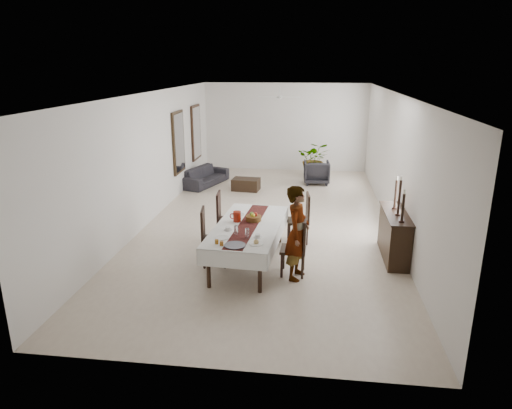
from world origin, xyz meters
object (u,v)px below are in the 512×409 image
object	(u,v)px
sideboard_body	(394,236)
dining_table_top	(248,227)
woman	(297,233)
sofa	(205,176)
red_pitcher	(237,216)

from	to	relation	value
sideboard_body	dining_table_top	bearing A→B (deg)	-168.00
woman	sofa	bearing A→B (deg)	38.86
dining_table_top	red_pitcher	bearing A→B (deg)	149.04
woman	sofa	size ratio (longest dim) A/B	0.91
red_pitcher	sideboard_body	bearing A→B (deg)	7.99
dining_table_top	sofa	bearing A→B (deg)	115.12
sofa	sideboard_body	bearing A→B (deg)	-117.23
red_pitcher	sofa	distance (m)	6.19
red_pitcher	woman	size ratio (longest dim) A/B	0.12
sideboard_body	sofa	bearing A→B (deg)	134.44
dining_table_top	woman	world-z (taller)	woman
dining_table_top	red_pitcher	xyz separation A→B (m)	(-0.25, 0.18, 0.14)
sofa	woman	bearing A→B (deg)	-134.86
dining_table_top	sideboard_body	world-z (taller)	sideboard_body
red_pitcher	woman	bearing A→B (deg)	-30.45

